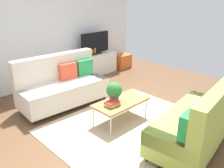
{
  "coord_description": "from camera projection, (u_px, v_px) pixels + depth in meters",
  "views": [
    {
      "loc": [
        -3.0,
        -2.9,
        2.37
      ],
      "look_at": [
        0.12,
        0.29,
        0.65
      ],
      "focal_mm": 38.31,
      "sensor_mm": 36.0,
      "label": 1
    }
  ],
  "objects": [
    {
      "name": "table_book_1",
      "position": [
        112.0,
        104.0,
        4.36
      ],
      "size": [
        0.26,
        0.2,
        0.03
      ],
      "primitive_type": "cube",
      "rotation": [
        0.0,
        0.0,
        0.1
      ],
      "color": "gold",
      "rests_on": "table_book_0"
    },
    {
      "name": "vase_0",
      "position": [
        78.0,
        54.0,
        6.78
      ],
      "size": [
        0.11,
        0.11,
        0.19
      ],
      "primitive_type": "cylinder",
      "color": "#4C72B2",
      "rests_on": "tv_console"
    },
    {
      "name": "couch_green",
      "position": [
        198.0,
        122.0,
        3.8
      ],
      "size": [
        1.99,
        1.07,
        1.1
      ],
      "rotation": [
        0.0,
        0.0,
        0.13
      ],
      "color": "#A3BC4C",
      "rests_on": "ground_plane"
    },
    {
      "name": "bottle_0",
      "position": [
        90.0,
        52.0,
        6.94
      ],
      "size": [
        0.05,
        0.05,
        0.21
      ],
      "primitive_type": "cylinder",
      "color": "gold",
      "rests_on": "tv_console"
    },
    {
      "name": "ground_plane",
      "position": [
        118.0,
        120.0,
        4.75
      ],
      "size": [
        7.68,
        7.68,
        0.0
      ],
      "primitive_type": "plane",
      "color": "brown"
    },
    {
      "name": "table_book_0",
      "position": [
        112.0,
        105.0,
        4.37
      ],
      "size": [
        0.27,
        0.22,
        0.03
      ],
      "primitive_type": "cube",
      "rotation": [
        0.0,
        0.0,
        -0.17
      ],
      "color": "#3F8C4C",
      "rests_on": "coffee_table"
    },
    {
      "name": "area_rug",
      "position": [
        127.0,
        125.0,
        4.55
      ],
      "size": [
        2.9,
        2.2,
        0.01
      ],
      "primitive_type": "cube",
      "color": "tan",
      "rests_on": "ground_plane"
    },
    {
      "name": "bottle_2",
      "position": [
        95.0,
        51.0,
        7.08
      ],
      "size": [
        0.05,
        0.05,
        0.19
      ],
      "primitive_type": "cylinder",
      "color": "orange",
      "rests_on": "tv_console"
    },
    {
      "name": "storage_trunk",
      "position": [
        122.0,
        61.0,
        7.96
      ],
      "size": [
        0.52,
        0.4,
        0.44
      ],
      "primitive_type": "cube",
      "color": "orange",
      "rests_on": "ground_plane"
    },
    {
      "name": "potted_plant",
      "position": [
        114.0,
        91.0,
        4.45
      ],
      "size": [
        0.3,
        0.3,
        0.4
      ],
      "color": "brown",
      "rests_on": "coffee_table"
    },
    {
      "name": "wall_far",
      "position": [
        40.0,
        31.0,
        6.09
      ],
      "size": [
        6.4,
        0.12,
        2.9
      ],
      "primitive_type": "cube",
      "color": "silver",
      "rests_on": "ground_plane"
    },
    {
      "name": "bottle_1",
      "position": [
        92.0,
        52.0,
        7.02
      ],
      "size": [
        0.05,
        0.05,
        0.15
      ],
      "primitive_type": "cylinder",
      "color": "gold",
      "rests_on": "tv_console"
    },
    {
      "name": "tv_console",
      "position": [
        95.0,
        64.0,
        7.27
      ],
      "size": [
        1.4,
        0.44,
        0.64
      ],
      "primitive_type": "cube",
      "color": "silver",
      "rests_on": "ground_plane"
    },
    {
      "name": "couch_beige",
      "position": [
        63.0,
        86.0,
        5.26
      ],
      "size": [
        1.94,
        0.94,
        1.1
      ],
      "rotation": [
        0.0,
        0.0,
        3.09
      ],
      "color": "beige",
      "rests_on": "ground_plane"
    },
    {
      "name": "table_book_2",
      "position": [
        112.0,
        102.0,
        4.35
      ],
      "size": [
        0.24,
        0.18,
        0.03
      ],
      "primitive_type": "cube",
      "rotation": [
        0.0,
        0.0,
        -0.01
      ],
      "color": "red",
      "rests_on": "table_book_1"
    },
    {
      "name": "tv",
      "position": [
        95.0,
        44.0,
        7.03
      ],
      "size": [
        1.0,
        0.2,
        0.64
      ],
      "color": "black",
      "rests_on": "tv_console"
    },
    {
      "name": "coffee_table",
      "position": [
        121.0,
        103.0,
        4.58
      ],
      "size": [
        1.1,
        0.56,
        0.42
      ],
      "color": "#9E7042",
      "rests_on": "ground_plane"
    },
    {
      "name": "vase_1",
      "position": [
        83.0,
        53.0,
        6.9
      ],
      "size": [
        0.11,
        0.11,
        0.15
      ],
      "primitive_type": "cylinder",
      "color": "silver",
      "rests_on": "tv_console"
    }
  ]
}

